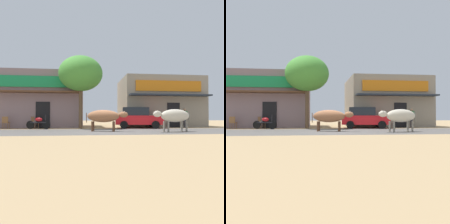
# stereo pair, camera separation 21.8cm
# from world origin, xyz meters

# --- Properties ---
(ground) EXTENTS (80.00, 80.00, 0.00)m
(ground) POSITION_xyz_m (0.00, 0.00, 0.00)
(ground) COLOR tan
(asphalt_road) EXTENTS (72.00, 5.58, 0.00)m
(asphalt_road) POSITION_xyz_m (0.00, 0.00, 0.00)
(asphalt_road) COLOR #595552
(asphalt_road) RESTS_ON ground
(storefront_left_cafe) EXTENTS (8.51, 6.55, 4.75)m
(storefront_left_cafe) POSITION_xyz_m (-5.87, 7.29, 2.38)
(storefront_left_cafe) COLOR gray
(storefront_left_cafe) RESTS_ON ground
(storefront_right_club) EXTENTS (7.22, 6.55, 4.53)m
(storefront_right_club) POSITION_xyz_m (5.70, 7.29, 2.27)
(storefront_right_club) COLOR gray
(storefront_right_club) RESTS_ON ground
(roadside_tree) EXTENTS (3.40, 3.40, 5.61)m
(roadside_tree) POSITION_xyz_m (-1.72, 3.62, 4.23)
(roadside_tree) COLOR brown
(roadside_tree) RESTS_ON ground
(parked_hatchback_car) EXTENTS (3.91, 2.45, 1.64)m
(parked_hatchback_car) POSITION_xyz_m (2.79, 3.62, 0.84)
(parked_hatchback_car) COLOR red
(parked_hatchback_car) RESTS_ON ground
(parked_motorcycle) EXTENTS (1.81, 0.65, 1.06)m
(parked_motorcycle) POSITION_xyz_m (-4.74, 3.00, 0.47)
(parked_motorcycle) COLOR black
(parked_motorcycle) RESTS_ON ground
(cow_near_brown) EXTENTS (2.59, 1.10, 1.33)m
(cow_near_brown) POSITION_xyz_m (-0.19, 0.07, 0.93)
(cow_near_brown) COLOR #945E3D
(cow_near_brown) RESTS_ON ground
(cow_far_dark) EXTENTS (2.57, 1.12, 1.36)m
(cow_far_dark) POSITION_xyz_m (3.93, -0.93, 0.96)
(cow_far_dark) COLOR beige
(cow_far_dark) RESTS_ON ground
(pedestrian_by_shop) EXTENTS (0.44, 0.61, 1.59)m
(pedestrian_by_shop) POSITION_xyz_m (6.82, 3.85, 0.93)
(pedestrian_by_shop) COLOR #3F3F47
(pedestrian_by_shop) RESTS_ON ground
(cafe_chair_near_tree) EXTENTS (0.47, 0.47, 0.92)m
(cafe_chair_near_tree) POSITION_xyz_m (-7.35, 4.00, 0.51)
(cafe_chair_near_tree) COLOR brown
(cafe_chair_near_tree) RESTS_ON ground
(cafe_chair_by_doorway) EXTENTS (0.62, 0.62, 0.92)m
(cafe_chair_by_doorway) POSITION_xyz_m (-5.28, 4.03, 0.51)
(cafe_chair_by_doorway) COLOR brown
(cafe_chair_by_doorway) RESTS_ON ground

